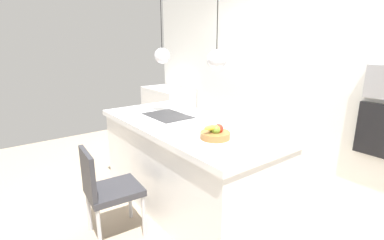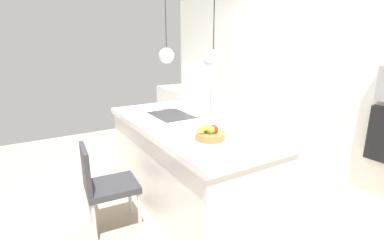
# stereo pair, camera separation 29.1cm
# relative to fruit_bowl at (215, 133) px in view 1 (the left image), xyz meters

# --- Properties ---
(floor) EXTENTS (6.60, 6.60, 0.00)m
(floor) POSITION_rel_fruit_bowl_xyz_m (-0.57, 0.10, -1.01)
(floor) COLOR tan
(floor) RESTS_ON ground
(back_wall) EXTENTS (6.00, 0.10, 2.60)m
(back_wall) POSITION_rel_fruit_bowl_xyz_m (-0.57, 1.75, 0.29)
(back_wall) COLOR white
(back_wall) RESTS_ON ground
(kitchen_island) EXTENTS (2.19, 1.00, 0.96)m
(kitchen_island) POSITION_rel_fruit_bowl_xyz_m (-0.57, 0.10, -0.52)
(kitchen_island) COLOR white
(kitchen_island) RESTS_ON ground
(sink_basin) EXTENTS (0.56, 0.40, 0.02)m
(sink_basin) POSITION_rel_fruit_bowl_xyz_m (-0.94, 0.10, -0.05)
(sink_basin) COLOR #2D2D30
(sink_basin) RESTS_ON kitchen_island
(faucet) EXTENTS (0.02, 0.17, 0.22)m
(faucet) POSITION_rel_fruit_bowl_xyz_m (-0.94, 0.31, 0.10)
(faucet) COLOR silver
(faucet) RESTS_ON kitchen_island
(fruit_bowl) EXTENTS (0.26, 0.27, 0.14)m
(fruit_bowl) POSITION_rel_fruit_bowl_xyz_m (0.00, 0.00, 0.00)
(fruit_bowl) COLOR #9E6B38
(fruit_bowl) RESTS_ON kitchen_island
(side_counter) EXTENTS (1.10, 0.60, 0.90)m
(side_counter) POSITION_rel_fruit_bowl_xyz_m (-2.97, 1.38, -0.56)
(side_counter) COLOR white
(side_counter) RESTS_ON ground
(chair_near) EXTENTS (0.45, 0.50, 0.88)m
(chair_near) POSITION_rel_fruit_bowl_xyz_m (-0.55, -0.81, -0.51)
(chair_near) COLOR #333338
(chair_near) RESTS_ON ground
(pendant_light_left) EXTENTS (0.17, 0.17, 0.77)m
(pendant_light_left) POSITION_rel_fruit_bowl_xyz_m (-1.02, 0.10, 0.63)
(pendant_light_left) COLOR silver
(pendant_light_right) EXTENTS (0.17, 0.17, 0.77)m
(pendant_light_right) POSITION_rel_fruit_bowl_xyz_m (-0.12, 0.10, 0.63)
(pendant_light_right) COLOR silver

